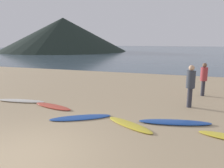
{
  "coord_description": "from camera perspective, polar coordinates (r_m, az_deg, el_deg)",
  "views": [
    {
      "loc": [
        3.69,
        -3.87,
        2.82
      ],
      "look_at": [
        0.07,
        6.69,
        0.6
      ],
      "focal_mm": 35.0,
      "sensor_mm": 36.0,
      "label": 1
    }
  ],
  "objects": [
    {
      "name": "person_0",
      "position": [
        12.15,
        22.85,
        1.8
      ],
      "size": [
        0.35,
        0.35,
        1.71
      ],
      "rotation": [
        0.0,
        0.0,
        4.75
      ],
      "color": "#2D2D38",
      "rests_on": "ground"
    },
    {
      "name": "surfboard_4",
      "position": [
        7.52,
        4.6,
        -10.55
      ],
      "size": [
        1.95,
        1.4,
        0.07
      ],
      "primitive_type": "ellipsoid",
      "rotation": [
        0.0,
        0.0,
        -0.52
      ],
      "color": "yellow",
      "rests_on": "ground"
    },
    {
      "name": "person_1",
      "position": [
        9.8,
        19.85,
        0.32
      ],
      "size": [
        0.37,
        0.37,
        1.82
      ],
      "rotation": [
        0.0,
        0.0,
        3.29
      ],
      "color": "#2D2D38",
      "rests_on": "ground"
    },
    {
      "name": "ocean_water",
      "position": [
        68.93,
        16.04,
        8.48
      ],
      "size": [
        140.0,
        100.0,
        0.01
      ],
      "primitive_type": "cube",
      "color": "#475B6B",
      "rests_on": "ground"
    },
    {
      "name": "surfboard_1",
      "position": [
        11.15,
        -22.66,
        -4.06
      ],
      "size": [
        2.44,
        0.81,
        0.09
      ],
      "primitive_type": "ellipsoid",
      "rotation": [
        0.0,
        0.0,
        0.15
      ],
      "color": "silver",
      "rests_on": "ground"
    },
    {
      "name": "surfboard_2",
      "position": [
        9.81,
        -15.2,
        -5.63
      ],
      "size": [
        2.1,
        0.97,
        0.07
      ],
      "primitive_type": "ellipsoid",
      "rotation": [
        0.0,
        0.0,
        -0.24
      ],
      "color": "#D84C38",
      "rests_on": "ground"
    },
    {
      "name": "surfboard_5",
      "position": [
        7.98,
        16.11,
        -9.57
      ],
      "size": [
        2.54,
        1.05,
        0.09
      ],
      "primitive_type": "ellipsoid",
      "rotation": [
        0.0,
        0.0,
        0.22
      ],
      "color": "#1E479E",
      "rests_on": "ground"
    },
    {
      "name": "headland_hill",
      "position": [
        61.79,
        -12.57,
        12.47
      ],
      "size": [
        33.84,
        33.84,
        8.84
      ],
      "primitive_type": "cone",
      "color": "black",
      "rests_on": "ground"
    },
    {
      "name": "surfboard_3",
      "position": [
        8.24,
        -8.17,
        -8.66
      ],
      "size": [
        2.22,
        1.65,
        0.06
      ],
      "primitive_type": "ellipsoid",
      "rotation": [
        0.0,
        0.0,
        0.55
      ],
      "color": "#1E479E",
      "rests_on": "ground"
    },
    {
      "name": "ground_plane",
      "position": [
        14.64,
        3.96,
        -0.28
      ],
      "size": [
        120.0,
        120.0,
        0.2
      ],
      "primitive_type": "cube",
      "color": "tan",
      "rests_on": "ground"
    }
  ]
}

